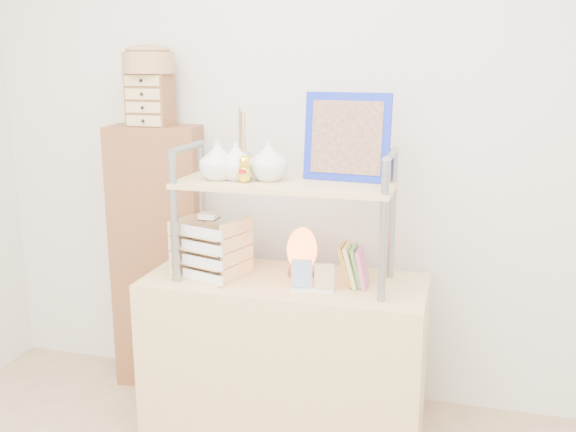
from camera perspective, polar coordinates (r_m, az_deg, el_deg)
name	(u,v)px	position (r m, az deg, el deg)	size (l,w,h in m)	color
room_shell	(205,46)	(1.84, -7.36, 14.73)	(3.42, 3.41, 2.61)	silver
desk	(285,360)	(2.89, -0.29, -12.67)	(1.20, 0.50, 0.75)	tan
cabinet	(160,257)	(3.37, -11.31, -3.61)	(0.45, 0.24, 1.35)	brown
hutch	(273,174)	(2.66, -1.32, 3.76)	(0.90, 0.34, 0.78)	gray
letter_tray	(210,251)	(2.77, -6.91, -3.14)	(0.29, 0.28, 0.28)	tan
salt_lamp	(302,251)	(2.77, 1.25, -3.12)	(0.14, 0.13, 0.21)	brown
desk_clock	(302,274)	(2.64, 1.21, -5.15)	(0.08, 0.04, 0.12)	tan
postcard_stand	(313,282)	(2.61, 2.19, -5.89)	(0.18, 0.09, 0.12)	white
drawer_chest	(150,100)	(3.21, -12.15, 10.05)	(0.20, 0.16, 0.25)	brown
woven_basket	(149,63)	(3.21, -12.29, 13.17)	(0.25, 0.25, 0.10)	#966944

